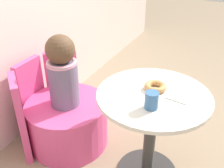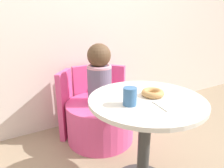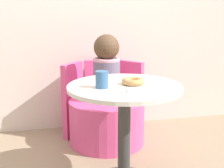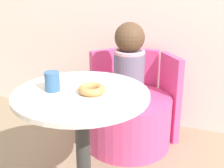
{
  "view_description": "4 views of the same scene",
  "coord_description": "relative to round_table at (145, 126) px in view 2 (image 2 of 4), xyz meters",
  "views": [
    {
      "loc": [
        -1.33,
        -0.4,
        1.53
      ],
      "look_at": [
        0.06,
        0.29,
        0.63
      ],
      "focal_mm": 42.0,
      "sensor_mm": 36.0,
      "label": 1
    },
    {
      "loc": [
        -0.75,
        -0.89,
        1.13
      ],
      "look_at": [
        -0.02,
        0.37,
        0.66
      ],
      "focal_mm": 32.0,
      "sensor_mm": 36.0,
      "label": 2
    },
    {
      "loc": [
        -0.49,
        -1.81,
        1.13
      ],
      "look_at": [
        -0.03,
        0.27,
        0.62
      ],
      "focal_mm": 50.0,
      "sensor_mm": 36.0,
      "label": 3
    },
    {
      "loc": [
        0.65,
        -1.35,
        1.26
      ],
      "look_at": [
        0.04,
        0.28,
        0.63
      ],
      "focal_mm": 50.0,
      "sensor_mm": 36.0,
      "label": 4
    }
  ],
  "objects": [
    {
      "name": "back_wall",
      "position": [
        0.02,
        1.16,
        0.71
      ],
      "size": [
        6.0,
        0.06,
        2.4
      ],
      "color": "silver",
      "rests_on": "ground_plane"
    },
    {
      "name": "round_table",
      "position": [
        0.0,
        0.0,
        0.0
      ],
      "size": [
        0.7,
        0.7,
        0.68
      ],
      "color": "#333333",
      "rests_on": "ground_plane"
    },
    {
      "name": "tub_chair",
      "position": [
        0.03,
        0.7,
        -0.3
      ],
      "size": [
        0.64,
        0.64,
        0.38
      ],
      "color": "#E54C8C",
      "rests_on": "ground_plane"
    },
    {
      "name": "booth_backrest",
      "position": [
        0.03,
        0.96,
        -0.15
      ],
      "size": [
        0.74,
        0.27,
        0.67
      ],
      "color": "#E54C8C",
      "rests_on": "ground_plane"
    },
    {
      "name": "child_figure",
      "position": [
        0.03,
        0.7,
        0.17
      ],
      "size": [
        0.22,
        0.22,
        0.55
      ],
      "color": "slate",
      "rests_on": "tub_chair"
    },
    {
      "name": "donut",
      "position": [
        0.06,
        0.01,
        0.21
      ],
      "size": [
        0.14,
        0.14,
        0.04
      ],
      "color": "tan",
      "rests_on": "round_table"
    },
    {
      "name": "cup",
      "position": [
        -0.15,
        -0.03,
        0.24
      ],
      "size": [
        0.08,
        0.08,
        0.1
      ],
      "color": "#386699",
      "rests_on": "round_table"
    },
    {
      "name": "paper_napkin",
      "position": [
        0.04,
        -0.14,
        0.2
      ],
      "size": [
        0.15,
        0.15,
        0.01
      ],
      "color": "silver",
      "rests_on": "round_table"
    }
  ]
}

